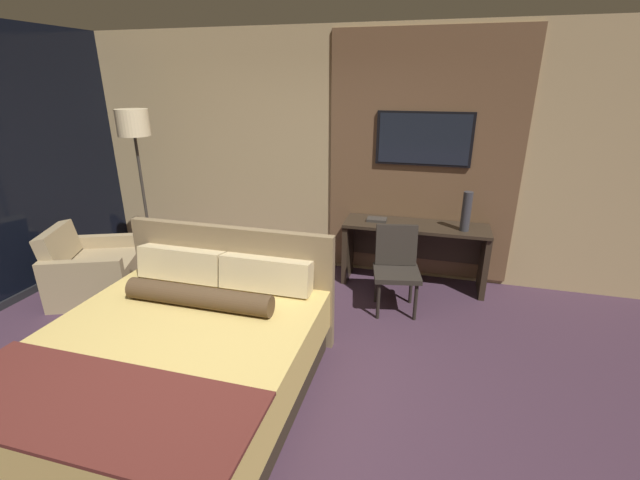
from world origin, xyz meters
The scene contains 10 objects.
ground_plane centered at (0.00, 0.00, 0.00)m, with size 16.00×16.00×0.00m, color #3D2838.
wall_back_tv_panel centered at (0.13, 2.59, 1.40)m, with size 7.20×0.09×2.80m.
bed centered at (-0.46, -0.10, 0.32)m, with size 1.91×2.09×1.04m.
desk centered at (1.09, 2.33, 0.49)m, with size 1.58×0.48×0.73m.
tv centered at (1.09, 2.52, 1.64)m, with size 1.02×0.04×0.58m.
desk_chair centered at (0.94, 1.72, 0.51)m, with size 0.53×0.53×0.87m.
armchair_by_window centered at (-2.27, 1.13, 0.26)m, with size 1.07×1.10×0.78m.
floor_lamp centered at (-1.93, 1.70, 1.65)m, with size 0.34×0.34×1.95m.
vase_tall centered at (1.59, 2.22, 0.94)m, with size 0.10×0.10×0.42m.
book centered at (0.65, 2.31, 0.75)m, with size 0.22×0.16×0.03m.
Camera 1 is at (1.25, -2.32, 2.25)m, focal length 24.00 mm.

